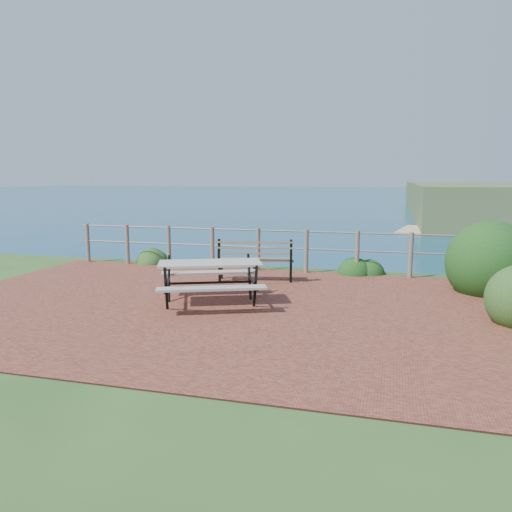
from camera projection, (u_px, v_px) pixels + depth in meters
The scene contains 8 objects.
ground at pixel (208, 305), 8.66m from camera, with size 10.00×7.00×0.12m, color brown.
ocean at pixel (386, 183), 199.18m from camera, with size 1200.00×1200.00×0.00m, color #155A83.
safety_railing at pixel (258, 247), 11.77m from camera, with size 9.40×0.10×1.00m.
picnic_table at pixel (210, 278), 8.59m from camera, with size 1.89×1.42×0.74m.
park_bench at pixel (256, 253), 10.57m from camera, with size 1.67×0.73×0.91m.
shrub_right_edge at pixel (475, 284), 10.39m from camera, with size 1.15×1.15×1.64m, color #123A12.
shrub_lip_west at pixel (148, 263), 12.97m from camera, with size 0.82×0.82×0.58m, color #214A1C.
shrub_lip_east at pixel (358, 273), 11.62m from camera, with size 0.84×0.84×0.61m, color #123A12.
Camera 1 is at (3.04, -7.90, 2.19)m, focal length 35.00 mm.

